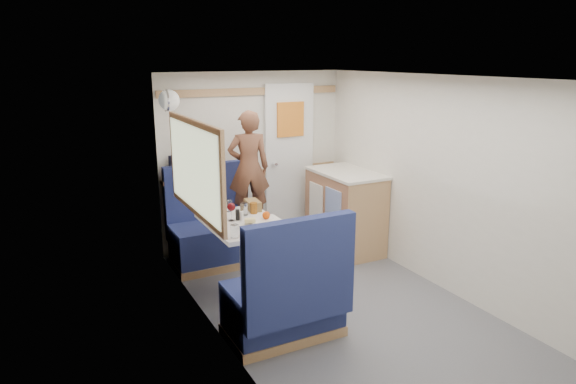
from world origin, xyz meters
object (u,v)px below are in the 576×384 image
salt_grinder (242,216)px  bread_loaf (253,205)px  dome_light (169,100)px  person (249,168)px  bench_far (213,236)px  tumbler_left (235,231)px  tumbler_right (244,209)px  pepper_grinder (238,215)px  cheese_block (250,220)px  wine_glass (231,208)px  beer_glass (254,208)px  bench_near (286,303)px  tumbler_mid (229,206)px  tray (268,223)px  orange_fruit (266,215)px  dinette_table (243,237)px  galley_counter (345,211)px

salt_grinder → bread_loaf: 0.34m
dome_light → person: bearing=-11.4°
bench_far → tumbler_left: 1.35m
tumbler_right → pepper_grinder: bearing=-133.2°
tumbler_right → pepper_grinder: 0.16m
bread_loaf → cheese_block: bearing=-116.7°
dome_light → wine_glass: bearing=-68.9°
dome_light → tumbler_left: bearing=-82.3°
bench_far → beer_glass: bearing=-75.2°
bench_near → bread_loaf: 1.27m
bread_loaf → tumbler_mid: bearing=166.9°
tray → tumbler_mid: size_ratio=3.33×
cheese_block → tumbler_left: 0.37m
tumbler_mid → tumbler_right: 0.19m
bench_near → tumbler_right: size_ratio=9.05×
orange_fruit → tumbler_left: tumbler_left is taller
dinette_table → bench_near: size_ratio=0.88×
tray → tumbler_mid: 0.54m
beer_glass → dinette_table: bearing=-136.4°
wine_glass → beer_glass: size_ratio=1.59×
wine_glass → tumbler_right: size_ratio=1.45×
bench_far → dome_light: bearing=-177.9°
dinette_table → salt_grinder: bearing=82.5°
bench_near → tumbler_mid: (-0.00, 1.21, 0.47)m
dome_light → orange_fruit: dome_light is taller
cheese_block → dome_light: bearing=113.5°
dome_light → pepper_grinder: bearing=-65.5°
orange_fruit → tumbler_right: tumbler_right is taller
person → dinette_table: bearing=77.2°
bench_near → galley_counter: size_ratio=1.14×
bench_far → person: person is taller
tray → bread_loaf: bread_loaf is taller
bench_far → bread_loaf: size_ratio=4.85×
tray → beer_glass: size_ratio=3.43×
beer_glass → bench_near: bearing=-100.0°
wine_glass → salt_grinder: size_ratio=2.07×
wine_glass → bench_far: bearing=84.0°
pepper_grinder → dinette_table: bearing=-62.8°
tumbler_mid → cheese_block: bearing=-86.4°
bench_far → beer_glass: (0.18, -0.69, 0.47)m
tray → beer_glass: (0.01, 0.34, 0.04)m
tumbler_right → salt_grinder: tumbler_right is taller
wine_glass → beer_glass: 0.30m
wine_glass → salt_grinder: wine_glass is taller
tumbler_mid → tumbler_right: tumbler_right is taller
salt_grinder → pepper_grinder: bearing=150.7°
bench_near → tray: (0.17, 0.70, 0.43)m
dinette_table → wine_glass: size_ratio=5.48×
dome_light → orange_fruit: size_ratio=2.83×
cheese_block → dinette_table: bearing=103.5°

